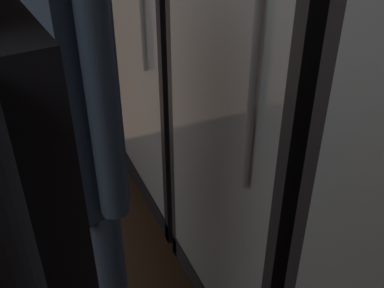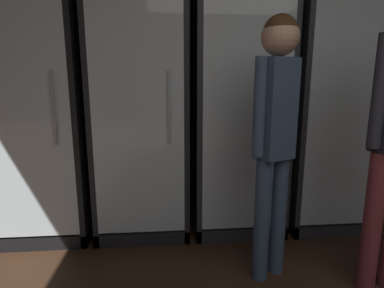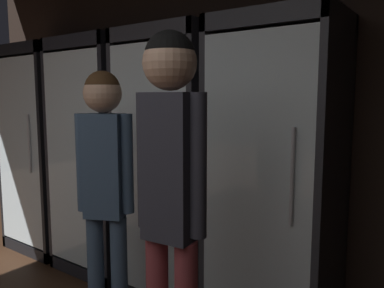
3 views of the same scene
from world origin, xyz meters
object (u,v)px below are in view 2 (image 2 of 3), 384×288
(cooler_center, at_px, (237,119))
(shopper_far, at_px, (276,118))
(cooler_right, at_px, (327,117))
(cooler_far_left, at_px, (42,121))
(cooler_left, at_px, (142,120))

(cooler_center, bearing_deg, shopper_far, -85.43)
(cooler_right, relative_size, shopper_far, 1.20)
(shopper_far, bearing_deg, cooler_far_left, 155.79)
(cooler_left, xyz_separation_m, shopper_far, (0.84, -0.73, 0.09))
(cooler_far_left, relative_size, cooler_right, 1.00)
(cooler_left, distance_m, shopper_far, 1.11)
(cooler_far_left, height_order, cooler_right, same)
(cooler_right, bearing_deg, cooler_far_left, -179.94)
(cooler_far_left, height_order, shopper_far, cooler_far_left)
(cooler_center, bearing_deg, cooler_far_left, -179.88)
(cooler_far_left, xyz_separation_m, cooler_center, (1.56, 0.00, -0.00))
(cooler_left, relative_size, cooler_center, 1.00)
(cooler_far_left, relative_size, cooler_left, 1.00)
(cooler_far_left, height_order, cooler_center, same)
(cooler_left, relative_size, cooler_right, 1.00)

